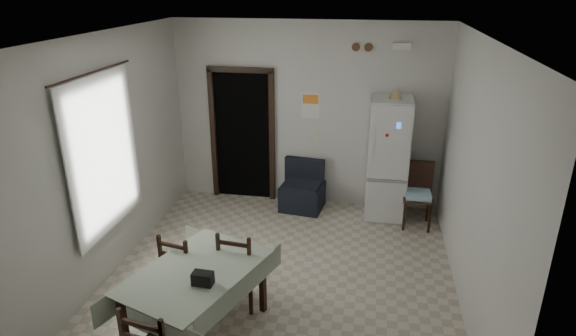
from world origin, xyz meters
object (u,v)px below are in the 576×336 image
(navy_seat, at_px, (302,186))
(dining_table, at_px, (198,302))
(fridge, at_px, (388,159))
(corner_chair, at_px, (418,196))
(dining_chair_far_right, at_px, (241,266))
(dining_chair_far_left, at_px, (183,266))

(navy_seat, distance_m, dining_table, 3.14)
(fridge, height_order, corner_chair, fridge)
(navy_seat, height_order, corner_chair, corner_chair)
(navy_seat, height_order, dining_table, navy_seat)
(dining_table, xyz_separation_m, dining_chair_far_right, (0.30, 0.57, 0.10))
(dining_chair_far_left, relative_size, dining_chair_far_right, 0.94)
(navy_seat, bearing_deg, dining_chair_far_left, -103.08)
(navy_seat, xyz_separation_m, dining_chair_far_left, (-0.97, -2.59, 0.06))
(corner_chair, bearing_deg, fridge, 148.46)
(dining_chair_far_left, distance_m, dining_chair_far_right, 0.65)
(navy_seat, xyz_separation_m, dining_chair_far_right, (-0.33, -2.51, 0.09))
(fridge, height_order, navy_seat, fridge)
(navy_seat, xyz_separation_m, dining_table, (-0.62, -3.08, -0.01))
(navy_seat, relative_size, dining_table, 0.53)
(navy_seat, height_order, dining_chair_far_left, dining_chair_far_left)
(dining_table, bearing_deg, dining_chair_far_right, 82.36)
(dining_chair_far_left, height_order, dining_chair_far_right, dining_chair_far_right)
(corner_chair, distance_m, dining_chair_far_right, 3.04)
(dining_table, distance_m, dining_chair_far_right, 0.65)
(corner_chair, distance_m, dining_chair_far_left, 3.56)
(navy_seat, bearing_deg, corner_chair, -2.12)
(navy_seat, bearing_deg, fridge, 7.37)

